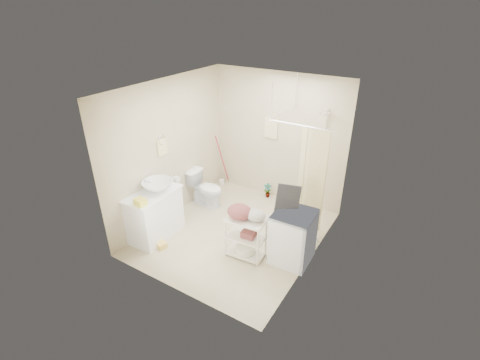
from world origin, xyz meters
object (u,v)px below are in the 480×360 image
at_px(washing_machine, 293,237).
at_px(laundry_rack, 246,234).
at_px(vanity, 155,215).
at_px(toilet, 206,188).

bearing_deg(washing_machine, laundry_rack, -157.75).
height_order(washing_machine, laundry_rack, washing_machine).
relative_size(vanity, toilet, 1.36).
bearing_deg(laundry_rack, washing_machine, 19.71).
xyz_separation_m(vanity, toilet, (0.12, 1.32, -0.07)).
xyz_separation_m(washing_machine, laundry_rack, (-0.68, -0.31, -0.01)).
bearing_deg(vanity, washing_machine, 14.21).
height_order(toilet, washing_machine, washing_machine).
distance_m(toilet, laundry_rack, 1.79).
distance_m(vanity, laundry_rack, 1.66).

